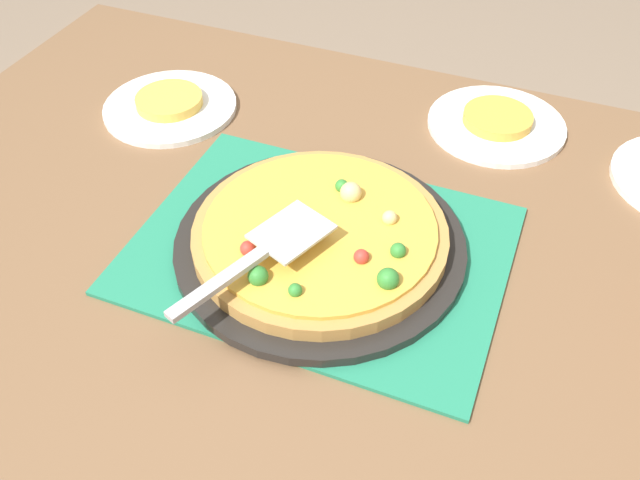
{
  "coord_description": "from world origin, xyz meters",
  "views": [
    {
      "loc": [
        0.23,
        -0.58,
        1.39
      ],
      "look_at": [
        0.0,
        0.0,
        0.77
      ],
      "focal_mm": 37.99,
      "sensor_mm": 36.0,
      "label": 1
    }
  ],
  "objects_px": {
    "pizza_pan": "(320,244)",
    "pizza": "(321,233)",
    "plate_far_right": "(170,107)",
    "pizza_server": "(263,252)",
    "plate_near_left": "(496,125)",
    "served_slice_left": "(498,118)",
    "served_slice_right": "(169,100)"
  },
  "relations": [
    {
      "from": "pizza",
      "to": "plate_far_right",
      "type": "height_order",
      "value": "pizza"
    },
    {
      "from": "pizza",
      "to": "plate_far_right",
      "type": "distance_m",
      "value": 0.42
    },
    {
      "from": "plate_far_right",
      "to": "pizza_server",
      "type": "bearing_deg",
      "value": -43.82
    },
    {
      "from": "plate_far_right",
      "to": "served_slice_right",
      "type": "bearing_deg",
      "value": 0.0
    },
    {
      "from": "pizza_pan",
      "to": "pizza",
      "type": "bearing_deg",
      "value": -29.02
    },
    {
      "from": "plate_far_right",
      "to": "pizza_server",
      "type": "xyz_separation_m",
      "value": [
        0.32,
        -0.31,
        0.06
      ]
    },
    {
      "from": "plate_near_left",
      "to": "served_slice_right",
      "type": "xyz_separation_m",
      "value": [
        -0.51,
        -0.15,
        0.01
      ]
    },
    {
      "from": "pizza_pan",
      "to": "pizza_server",
      "type": "bearing_deg",
      "value": -111.82
    },
    {
      "from": "plate_near_left",
      "to": "served_slice_left",
      "type": "xyz_separation_m",
      "value": [
        0.0,
        0.0,
        0.01
      ]
    },
    {
      "from": "served_slice_left",
      "to": "served_slice_right",
      "type": "relative_size",
      "value": 1.0
    },
    {
      "from": "served_slice_right",
      "to": "pizza_server",
      "type": "xyz_separation_m",
      "value": [
        0.32,
        -0.31,
        0.05
      ]
    },
    {
      "from": "pizza",
      "to": "pizza_server",
      "type": "distance_m",
      "value": 0.1
    },
    {
      "from": "plate_near_left",
      "to": "served_slice_right",
      "type": "distance_m",
      "value": 0.54
    },
    {
      "from": "plate_far_right",
      "to": "served_slice_right",
      "type": "xyz_separation_m",
      "value": [
        0.0,
        0.0,
        0.01
      ]
    },
    {
      "from": "served_slice_right",
      "to": "pizza_server",
      "type": "distance_m",
      "value": 0.45
    },
    {
      "from": "plate_far_right",
      "to": "plate_near_left",
      "type": "bearing_deg",
      "value": 16.4
    },
    {
      "from": "plate_near_left",
      "to": "pizza_server",
      "type": "height_order",
      "value": "pizza_server"
    },
    {
      "from": "pizza_pan",
      "to": "plate_far_right",
      "type": "distance_m",
      "value": 0.42
    },
    {
      "from": "pizza_server",
      "to": "served_slice_left",
      "type": "bearing_deg",
      "value": 66.83
    },
    {
      "from": "plate_near_left",
      "to": "plate_far_right",
      "type": "distance_m",
      "value": 0.54
    },
    {
      "from": "pizza_pan",
      "to": "pizza_server",
      "type": "relative_size",
      "value": 1.66
    },
    {
      "from": "plate_near_left",
      "to": "pizza_server",
      "type": "relative_size",
      "value": 0.96
    },
    {
      "from": "plate_far_right",
      "to": "served_slice_right",
      "type": "distance_m",
      "value": 0.01
    },
    {
      "from": "pizza_pan",
      "to": "plate_far_right",
      "type": "bearing_deg",
      "value": 148.78
    },
    {
      "from": "plate_near_left",
      "to": "served_slice_left",
      "type": "distance_m",
      "value": 0.01
    },
    {
      "from": "plate_far_right",
      "to": "pizza_server",
      "type": "relative_size",
      "value": 0.96
    },
    {
      "from": "pizza_pan",
      "to": "pizza",
      "type": "xyz_separation_m",
      "value": [
        0.0,
        -0.0,
        0.02
      ]
    },
    {
      "from": "served_slice_left",
      "to": "pizza_server",
      "type": "distance_m",
      "value": 0.5
    },
    {
      "from": "pizza_pan",
      "to": "pizza_server",
      "type": "distance_m",
      "value": 0.11
    },
    {
      "from": "plate_near_left",
      "to": "plate_far_right",
      "type": "relative_size",
      "value": 1.0
    },
    {
      "from": "pizza_pan",
      "to": "served_slice_left",
      "type": "xyz_separation_m",
      "value": [
        0.16,
        0.37,
        0.01
      ]
    },
    {
      "from": "pizza",
      "to": "plate_far_right",
      "type": "relative_size",
      "value": 1.5
    }
  ]
}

